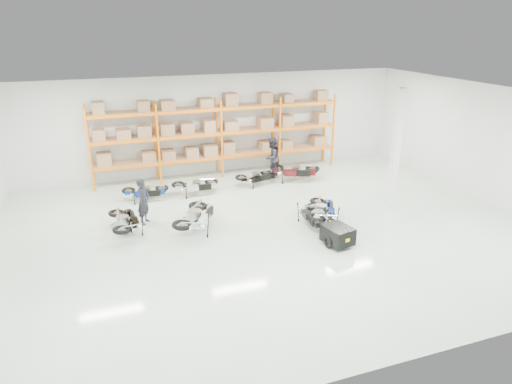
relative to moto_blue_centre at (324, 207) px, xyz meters
name	(u,v)px	position (x,y,z in m)	size (l,w,h in m)	color
room	(270,167)	(-2.04, -0.02, 1.70)	(18.00, 18.00, 18.00)	silver
pallet_rack	(219,127)	(-2.04, 6.43, 1.71)	(11.28, 0.98, 3.62)	orange
structural_column	(396,149)	(3.16, 0.48, 1.70)	(0.25, 0.25, 4.50)	white
moto_blue_centre	(324,207)	(0.00, 0.00, 0.00)	(0.80, 1.79, 1.09)	#081952
moto_silver_left	(197,213)	(-4.36, 0.86, 0.06)	(0.88, 1.99, 1.22)	silver
moto_black_far_left	(125,218)	(-6.69, 1.42, -0.02)	(0.77, 1.74, 1.06)	black
moto_touring_right	(315,212)	(-0.45, -0.24, -0.03)	(0.75, 1.69, 1.03)	black
trailer	(338,235)	(-0.45, -1.84, -0.17)	(0.90, 1.60, 0.65)	black
moto_back_a	(145,189)	(-5.72, 4.20, -0.07)	(0.70, 1.57, 0.96)	navy
moto_back_b	(196,183)	(-3.68, 4.19, -0.04)	(0.73, 1.65, 1.01)	#B0B6BA
moto_back_c	(256,174)	(-0.95, 4.46, -0.07)	(0.70, 1.57, 0.96)	black
moto_back_d	(295,168)	(0.88, 4.46, 0.04)	(0.85, 1.92, 1.17)	#440D0F
person_left	(143,201)	(-6.01, 2.00, 0.28)	(0.61, 0.40, 1.66)	black
person_back	(272,158)	(0.06, 5.23, 0.38)	(0.90, 0.70, 1.85)	black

